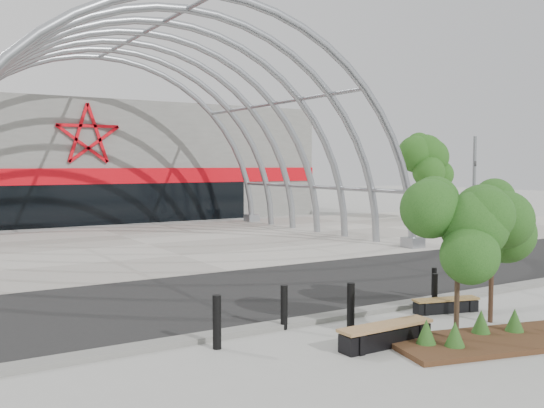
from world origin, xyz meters
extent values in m
plane|color=#9F9F9A|center=(0.00, 0.00, 0.00)|extent=(140.00, 140.00, 0.00)
cube|color=black|center=(0.00, 3.50, 0.01)|extent=(140.00, 7.00, 0.02)
cube|color=#9C968C|center=(0.00, 15.50, 0.02)|extent=(60.00, 17.00, 0.04)
cube|color=slate|center=(0.00, -0.25, 0.06)|extent=(60.00, 0.50, 0.12)
cube|color=slate|center=(0.00, 33.50, 4.00)|extent=(34.00, 15.00, 8.00)
cube|color=black|center=(0.00, 26.05, 1.30)|extent=(22.00, 0.25, 2.60)
cube|color=red|center=(0.00, 26.05, 3.10)|extent=(34.00, 0.30, 1.00)
torus|color=#92979D|center=(0.00, 8.00, 0.00)|extent=(20.36, 0.36, 20.36)
torus|color=#92979D|center=(0.00, 10.50, 0.00)|extent=(20.36, 0.36, 20.36)
torus|color=#92979D|center=(0.00, 13.00, 0.00)|extent=(20.36, 0.36, 20.36)
torus|color=#92979D|center=(0.00, 15.50, 0.00)|extent=(20.36, 0.36, 20.36)
torus|color=#92979D|center=(0.00, 18.00, 0.00)|extent=(20.36, 0.36, 20.36)
torus|color=#92979D|center=(0.00, 20.50, 0.00)|extent=(20.36, 0.36, 20.36)
torus|color=#92979D|center=(0.00, 23.00, 0.00)|extent=(20.36, 0.36, 20.36)
cylinder|color=#92979D|center=(9.66, 15.50, 2.59)|extent=(0.20, 15.00, 0.20)
cylinder|color=#92979D|center=(7.07, 15.50, 7.07)|extent=(0.20, 15.00, 0.20)
cylinder|color=#92979D|center=(0.00, 15.50, 10.00)|extent=(0.20, 15.00, 0.20)
cube|color=#92979D|center=(10.00, 8.00, 0.25)|extent=(0.80, 0.80, 0.50)
cube|color=#92979D|center=(10.00, 23.00, 0.25)|extent=(0.80, 0.80, 0.50)
cube|color=#382316|center=(1.53, -3.90, 0.06)|extent=(6.21, 3.19, 0.11)
cone|color=#2E5E21|center=(-0.30, -3.69, 0.37)|extent=(0.41, 0.41, 0.51)
cone|color=#2E5E21|center=(1.73, -3.60, 0.37)|extent=(0.41, 0.41, 0.51)
cone|color=#2E5E21|center=(0.98, -3.29, 0.37)|extent=(0.41, 0.41, 0.51)
cone|color=#2E5E21|center=(-0.66, -3.25, 0.37)|extent=(0.41, 0.41, 0.51)
cylinder|color=slate|center=(11.40, 5.77, 2.53)|extent=(0.14, 0.14, 5.06)
imported|color=black|center=(11.40, 5.77, 3.64)|extent=(0.31, 0.71, 0.14)
cylinder|color=black|center=(0.17, -3.31, 0.88)|extent=(0.11, 0.11, 1.77)
ellipsoid|color=#184012|center=(0.17, -3.31, 2.49)|extent=(1.51, 1.51, 1.93)
cylinder|color=black|center=(2.26, -2.52, 0.88)|extent=(0.12, 0.12, 1.75)
ellipsoid|color=#1A4014|center=(2.26, -2.52, 2.47)|extent=(1.45, 1.45, 1.91)
cube|color=black|center=(-1.25, -2.67, 0.19)|extent=(2.23, 0.44, 0.38)
cube|color=black|center=(-2.09, -2.68, 0.22)|extent=(0.14, 0.49, 0.45)
cube|color=black|center=(-0.42, -2.66, 0.22)|extent=(0.14, 0.49, 0.45)
cube|color=#8F6745|center=(-1.25, -2.67, 0.45)|extent=(2.29, 0.52, 0.07)
cube|color=black|center=(2.07, -1.27, 0.15)|extent=(1.76, 0.79, 0.30)
cube|color=black|center=(1.44, -1.10, 0.17)|extent=(0.20, 0.40, 0.35)
cube|color=black|center=(2.70, -1.45, 0.17)|extent=(0.20, 0.40, 0.35)
cube|color=brown|center=(2.07, -1.27, 0.35)|extent=(1.82, 0.86, 0.05)
cylinder|color=black|center=(-4.38, -0.98, 0.57)|extent=(0.18, 0.18, 1.13)
cylinder|color=black|center=(-2.37, -0.43, 0.52)|extent=(0.17, 0.17, 1.04)
cylinder|color=black|center=(-1.12, -1.33, 0.56)|extent=(0.18, 0.18, 1.11)
cylinder|color=black|center=(2.98, 0.01, 0.45)|extent=(0.14, 0.14, 0.90)
cylinder|color=black|center=(2.11, -0.85, 0.47)|extent=(0.15, 0.15, 0.95)
cylinder|color=#312218|center=(21.00, 18.00, 1.51)|extent=(0.20, 0.20, 3.03)
ellipsoid|color=#1A4810|center=(21.00, 18.00, 4.26)|extent=(2.70, 2.70, 3.30)
camera|label=1|loc=(-9.85, -12.15, 3.84)|focal=40.00mm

